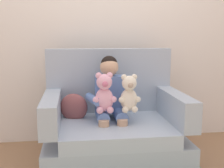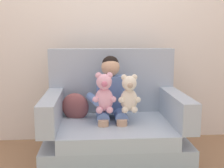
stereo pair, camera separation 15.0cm
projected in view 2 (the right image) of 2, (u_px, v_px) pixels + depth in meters
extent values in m
plane|color=#936D4C|center=(115.00, 164.00, 2.66)|extent=(8.00, 8.00, 0.00)
cube|color=silver|center=(109.00, 23.00, 3.17)|extent=(6.00, 0.10, 2.60)
cube|color=#9EADBC|center=(115.00, 149.00, 2.63)|extent=(1.24, 0.90, 0.29)
cube|color=#A6B6C6|center=(115.00, 130.00, 2.53)|extent=(0.96, 0.76, 0.12)
cube|color=#9EADBC|center=(112.00, 80.00, 2.91)|extent=(1.24, 0.14, 0.63)
cube|color=#9EADBC|center=(51.00, 111.00, 2.46)|extent=(0.14, 0.76, 0.25)
cube|color=#9EADBC|center=(177.00, 108.00, 2.54)|extent=(0.14, 0.76, 0.25)
cube|color=#597AB7|center=(111.00, 94.00, 2.68)|extent=(0.26, 0.16, 0.34)
sphere|color=tan|center=(110.00, 67.00, 2.64)|extent=(0.17, 0.17, 0.17)
sphere|color=black|center=(110.00, 64.00, 2.65)|extent=(0.16, 0.16, 0.16)
cylinder|color=#597AB7|center=(103.00, 115.00, 2.58)|extent=(0.11, 0.26, 0.11)
cylinder|color=tan|center=(103.00, 136.00, 2.48)|extent=(0.09, 0.09, 0.30)
cylinder|color=#597AB7|center=(120.00, 115.00, 2.59)|extent=(0.11, 0.26, 0.11)
cylinder|color=tan|center=(122.00, 136.00, 2.49)|extent=(0.09, 0.09, 0.30)
cylinder|color=#597AB7|center=(94.00, 99.00, 2.56)|extent=(0.13, 0.27, 0.07)
cylinder|color=#597AB7|center=(129.00, 98.00, 2.58)|extent=(0.13, 0.27, 0.07)
ellipsoid|color=silver|center=(129.00, 100.00, 2.50)|extent=(0.15, 0.13, 0.20)
sphere|color=silver|center=(129.00, 83.00, 2.46)|extent=(0.13, 0.13, 0.13)
sphere|color=tan|center=(130.00, 86.00, 2.41)|extent=(0.05, 0.05, 0.05)
sphere|color=silver|center=(124.00, 77.00, 2.46)|extent=(0.05, 0.05, 0.05)
sphere|color=silver|center=(121.00, 100.00, 2.46)|extent=(0.05, 0.05, 0.05)
sphere|color=silver|center=(125.00, 110.00, 2.45)|extent=(0.06, 0.06, 0.06)
sphere|color=silver|center=(134.00, 77.00, 2.47)|extent=(0.05, 0.05, 0.05)
sphere|color=silver|center=(138.00, 100.00, 2.47)|extent=(0.05, 0.05, 0.05)
sphere|color=silver|center=(134.00, 110.00, 2.46)|extent=(0.06, 0.06, 0.06)
ellipsoid|color=#EAA8BC|center=(104.00, 100.00, 2.49)|extent=(0.16, 0.14, 0.21)
sphere|color=#EAA8BC|center=(104.00, 82.00, 2.45)|extent=(0.14, 0.14, 0.14)
sphere|color=#CC6684|center=(104.00, 84.00, 2.39)|extent=(0.05, 0.05, 0.05)
sphere|color=#EAA8BC|center=(98.00, 75.00, 2.45)|extent=(0.05, 0.05, 0.05)
sphere|color=#EAA8BC|center=(95.00, 100.00, 2.44)|extent=(0.05, 0.05, 0.05)
sphere|color=#EAA8BC|center=(99.00, 110.00, 2.44)|extent=(0.06, 0.06, 0.06)
sphere|color=#EAA8BC|center=(110.00, 75.00, 2.45)|extent=(0.05, 0.05, 0.05)
sphere|color=#EAA8BC|center=(113.00, 99.00, 2.45)|extent=(0.05, 0.05, 0.05)
sphere|color=#EAA8BC|center=(110.00, 110.00, 2.45)|extent=(0.06, 0.06, 0.06)
ellipsoid|color=#8C4C4C|center=(75.00, 107.00, 2.71)|extent=(0.28, 0.18, 0.26)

